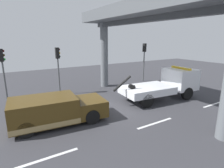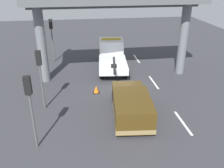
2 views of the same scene
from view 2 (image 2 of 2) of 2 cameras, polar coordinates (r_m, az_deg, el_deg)
ground_plane at (r=19.87m, az=1.44°, el=-0.23°), size 60.00×40.00×0.10m
lane_stripe_west at (r=15.64m, az=16.23°, el=-8.66°), size 2.60×0.16×0.01m
lane_stripe_mid at (r=20.52m, az=9.69°, el=0.42°), size 2.60×0.16×0.01m
lane_stripe_east at (r=25.88m, az=5.77°, el=5.88°), size 2.60×0.16×0.01m
tow_truck_white at (r=23.16m, az=-0.04°, el=6.84°), size 7.34×2.96×2.46m
towed_van_green at (r=15.28m, az=4.49°, el=-5.06°), size 5.38×2.66×1.58m
overpass_structure at (r=19.76m, az=0.79°, el=18.30°), size 3.60×13.78×7.04m
traffic_light_near at (r=12.28m, az=-18.69°, el=-2.92°), size 0.39×0.32×4.01m
traffic_light_far at (r=15.90m, az=-16.51°, el=3.75°), size 0.39×0.32×4.01m
traffic_light_mid at (r=24.92m, az=-13.95°, el=11.90°), size 0.39×0.32×4.22m
traffic_cone_orange at (r=18.44m, az=-3.70°, el=-1.28°), size 0.48×0.48×0.57m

